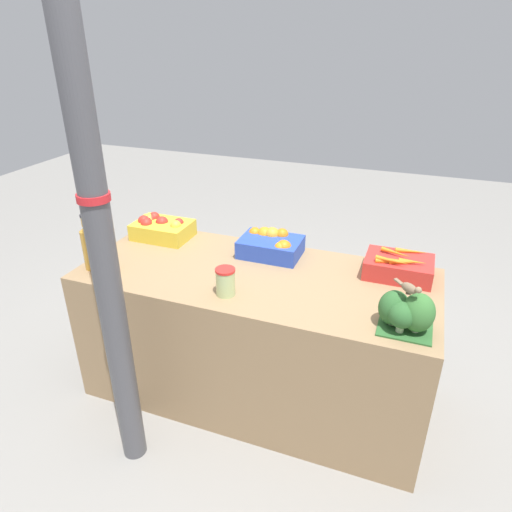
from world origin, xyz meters
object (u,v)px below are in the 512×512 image
(carrot_crate, at_px, (399,266))
(juice_bottle_golden, at_px, (108,255))
(support_pole, at_px, (98,227))
(broccoli_pile, at_px, (406,312))
(apple_crate, at_px, (160,227))
(pickle_jar, at_px, (225,282))
(orange_crate, at_px, (272,245))
(juice_bottle_amber, at_px, (89,246))
(sparrow_bird, at_px, (410,288))

(carrot_crate, bearing_deg, juice_bottle_golden, -161.08)
(support_pole, relative_size, broccoli_pile, 10.56)
(apple_crate, distance_m, carrot_crate, 1.39)
(juice_bottle_golden, bearing_deg, pickle_jar, 0.45)
(carrot_crate, relative_size, pickle_jar, 2.44)
(orange_crate, distance_m, carrot_crate, 0.68)
(juice_bottle_amber, bearing_deg, sparrow_bird, -0.50)
(juice_bottle_amber, relative_size, pickle_jar, 2.23)
(apple_crate, distance_m, sparrow_bird, 1.54)
(broccoli_pile, relative_size, sparrow_bird, 1.97)
(juice_bottle_golden, xyz_separation_m, sparrow_bird, (1.46, -0.01, 0.11))
(support_pole, relative_size, apple_crate, 7.32)
(apple_crate, distance_m, orange_crate, 0.71)
(orange_crate, bearing_deg, pickle_jar, -97.66)
(apple_crate, bearing_deg, sparrow_bird, -18.90)
(carrot_crate, distance_m, pickle_jar, 0.88)
(apple_crate, relative_size, juice_bottle_amber, 1.09)
(carrot_crate, height_order, broccoli_pile, broccoli_pile)
(apple_crate, distance_m, juice_bottle_golden, 0.48)
(apple_crate, height_order, juice_bottle_amber, juice_bottle_amber)
(apple_crate, relative_size, broccoli_pile, 1.44)
(support_pole, relative_size, orange_crate, 7.32)
(broccoli_pile, bearing_deg, support_pole, -161.68)
(support_pole, bearing_deg, carrot_crate, 38.20)
(broccoli_pile, xyz_separation_m, juice_bottle_amber, (-1.57, -0.00, 0.04))
(orange_crate, distance_m, juice_bottle_golden, 0.87)
(juice_bottle_amber, height_order, sparrow_bird, juice_bottle_amber)
(carrot_crate, bearing_deg, sparrow_bird, -82.58)
(apple_crate, height_order, pickle_jar, pickle_jar)
(pickle_jar, bearing_deg, juice_bottle_amber, -179.62)
(juice_bottle_golden, bearing_deg, juice_bottle_amber, 180.00)
(juice_bottle_golden, relative_size, pickle_jar, 1.75)
(juice_bottle_amber, bearing_deg, pickle_jar, 0.38)
(orange_crate, xyz_separation_m, juice_bottle_amber, (-0.83, -0.49, 0.07))
(support_pole, bearing_deg, pickle_jar, 47.99)
(juice_bottle_amber, distance_m, juice_bottle_golden, 0.12)
(carrot_crate, xyz_separation_m, juice_bottle_golden, (-1.40, -0.48, 0.05))
(support_pole, relative_size, juice_bottle_amber, 8.01)
(orange_crate, bearing_deg, juice_bottle_amber, -149.52)
(orange_crate, bearing_deg, carrot_crate, -0.75)
(apple_crate, height_order, orange_crate, orange_crate)
(carrot_crate, height_order, juice_bottle_golden, juice_bottle_golden)
(orange_crate, xyz_separation_m, sparrow_bird, (0.74, -0.50, 0.15))
(broccoli_pile, distance_m, sparrow_bird, 0.12)
(carrot_crate, relative_size, sparrow_bird, 2.84)
(pickle_jar, xyz_separation_m, sparrow_bird, (0.81, -0.02, 0.14))
(juice_bottle_golden, relative_size, sparrow_bird, 2.03)
(carrot_crate, bearing_deg, pickle_jar, -147.55)
(support_pole, xyz_separation_m, orange_crate, (0.41, 0.87, -0.39))
(juice_bottle_amber, bearing_deg, juice_bottle_golden, -0.00)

